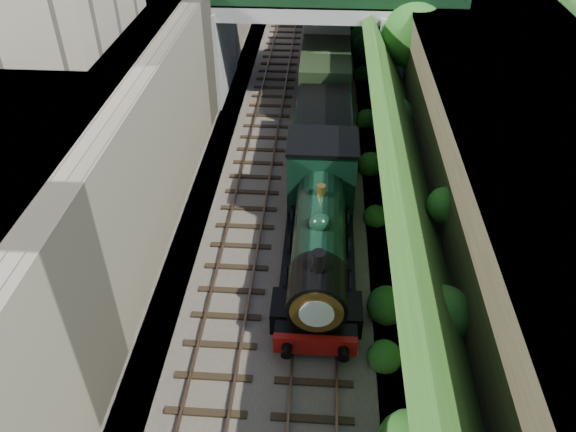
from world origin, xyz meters
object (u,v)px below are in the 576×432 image
object	(u,v)px
tender	(323,139)
tree	(414,36)
locomotive	(320,227)
road_bridge	(323,29)

from	to	relation	value
tender	tree	bearing A→B (deg)	53.01
tender	locomotive	bearing A→B (deg)	-90.00
road_bridge	tree	xyz separation A→B (m)	(4.97, -2.53, 0.57)
tree	tender	world-z (taller)	tree
road_bridge	tender	size ratio (longest dim) A/B	2.67
locomotive	tender	world-z (taller)	locomotive
locomotive	tender	size ratio (longest dim) A/B	1.70
road_bridge	tender	bearing A→B (deg)	-88.33
road_bridge	tender	xyz separation A→B (m)	(0.26, -8.78, -2.46)
locomotive	road_bridge	bearing A→B (deg)	90.91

